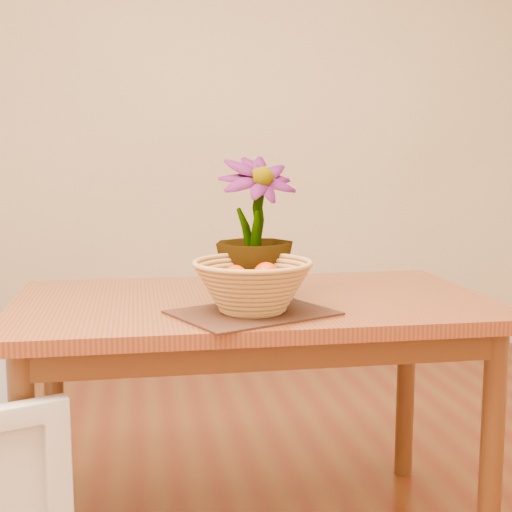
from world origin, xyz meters
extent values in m
cube|color=#FFE4C2|center=(0.00, 2.25, 1.35)|extent=(4.00, 0.02, 2.70)
cube|color=maroon|center=(0.00, 0.30, 0.73)|extent=(1.40, 0.80, 0.04)
cube|color=#4D2A12|center=(0.00, 0.30, 0.67)|extent=(1.28, 0.68, 0.08)
cylinder|color=#4D2A12|center=(-0.62, -0.02, 0.35)|extent=(0.06, 0.06, 0.71)
cylinder|color=#4D2A12|center=(0.62, -0.02, 0.35)|extent=(0.06, 0.06, 0.71)
cylinder|color=#4D2A12|center=(-0.62, 0.62, 0.35)|extent=(0.06, 0.06, 0.71)
cylinder|color=#4D2A12|center=(0.62, 0.62, 0.35)|extent=(0.06, 0.06, 0.71)
cube|color=#3D2116|center=(-0.03, 0.09, 0.75)|extent=(0.48, 0.43, 0.01)
cylinder|color=tan|center=(-0.03, 0.09, 0.76)|extent=(0.16, 0.16, 0.01)
sphere|color=#ED2C03|center=(-0.03, 0.09, 0.84)|extent=(0.06, 0.06, 0.06)
sphere|color=#ED2C03|center=(0.01, 0.13, 0.85)|extent=(0.07, 0.07, 0.07)
sphere|color=#ED2C03|center=(-0.07, 0.14, 0.84)|extent=(0.07, 0.07, 0.07)
sphere|color=#ED2C03|center=(-0.08, 0.05, 0.85)|extent=(0.07, 0.07, 0.07)
sphere|color=#ED2C03|center=(0.01, 0.05, 0.84)|extent=(0.07, 0.07, 0.07)
imported|color=#1F4B15|center=(0.01, 0.29, 0.96)|extent=(0.28, 0.28, 0.42)
camera|label=1|loc=(-0.33, -1.75, 1.18)|focal=50.00mm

